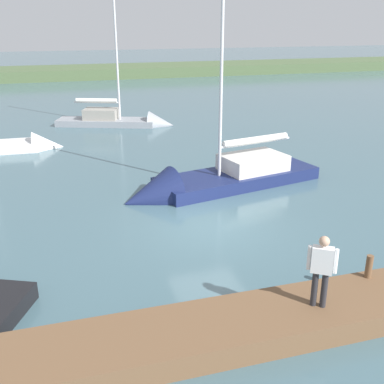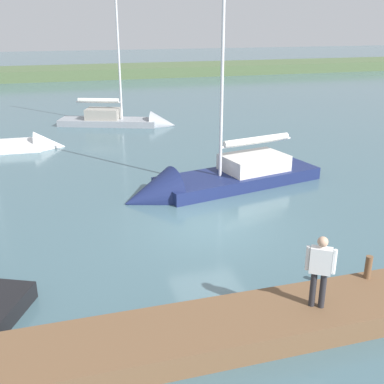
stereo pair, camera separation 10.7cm
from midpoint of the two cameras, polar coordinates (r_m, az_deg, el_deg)
name	(u,v)px [view 1 (the left image)]	position (r m, az deg, el deg)	size (l,w,h in m)	color
ground_plane	(209,227)	(16.02, 1.93, -4.23)	(200.00, 200.00, 0.00)	#42606B
far_shoreline	(89,77)	(60.59, -12.50, 13.53)	(180.00, 8.00, 2.40)	#4C603D
dock_pier	(291,317)	(11.25, 11.71, -14.71)	(24.58, 1.83, 0.54)	brown
mooring_post_near	(369,266)	(12.63, 20.52, -8.49)	(0.17, 0.17, 0.60)	brown
sailboat_far_left	(208,185)	(19.44, 1.86, 0.80)	(9.02, 4.11, 9.09)	navy
sailboat_far_right	(124,122)	(31.83, -8.43, 8.42)	(7.86, 4.41, 9.97)	gray
sailboat_near_dock	(1,149)	(27.24, -22.36, 4.89)	(7.49, 2.04, 7.65)	white
person_on_dock	(322,266)	(10.78, 15.24, -8.74)	(0.56, 0.44, 1.73)	#28282D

